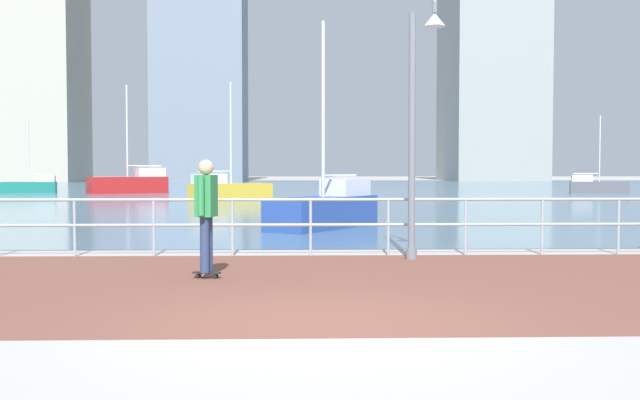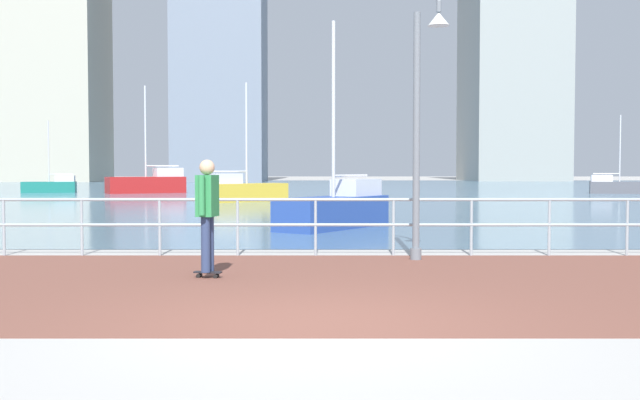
{
  "view_description": "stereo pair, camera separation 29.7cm",
  "coord_description": "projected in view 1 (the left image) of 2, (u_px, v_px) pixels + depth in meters",
  "views": [
    {
      "loc": [
        -0.22,
        -7.25,
        1.55
      ],
      "look_at": [
        0.1,
        3.53,
        1.1
      ],
      "focal_mm": 41.25,
      "sensor_mm": 36.0,
      "label": 1
    },
    {
      "loc": [
        0.08,
        -7.26,
        1.55
      ],
      "look_at": [
        0.1,
        3.53,
        1.1
      ],
      "focal_mm": 41.25,
      "sensor_mm": 36.0,
      "label": 2
    }
  ],
  "objects": [
    {
      "name": "sailboat_gray",
      "position": [
        31.0,
        186.0,
        48.15
      ],
      "size": [
        3.53,
        1.69,
        4.77
      ],
      "color": "#197266",
      "rests_on": "ground"
    },
    {
      "name": "sailboat_ivory",
      "position": [
        326.0,
        208.0,
        19.42
      ],
      "size": [
        3.14,
        3.86,
        5.41
      ],
      "color": "#284799",
      "rests_on": "ground"
    },
    {
      "name": "brick_paving",
      "position": [
        315.0,
        283.0,
        9.96
      ],
      "size": [
        28.0,
        6.48,
        0.01
      ],
      "primitive_type": "cube",
      "color": "brown",
      "rests_on": "ground"
    },
    {
      "name": "sailboat_blue",
      "position": [
        228.0,
        190.0,
        35.06
      ],
      "size": [
        3.95,
        3.52,
        5.7
      ],
      "color": "gold",
      "rests_on": "ground"
    },
    {
      "name": "waterfront_railing",
      "position": [
        311.0,
        216.0,
        13.17
      ],
      "size": [
        25.25,
        0.06,
        1.04
      ],
      "color": "#9EADB7",
      "rests_on": "ground"
    },
    {
      "name": "ground",
      "position": [
        302.0,
        193.0,
        47.26
      ],
      "size": [
        220.0,
        220.0,
        0.0
      ],
      "primitive_type": "plane",
      "color": "#ADAAA5"
    },
    {
      "name": "skateboarder",
      "position": [
        206.0,
        207.0,
        10.41
      ],
      "size": [
        0.41,
        0.56,
        1.69
      ],
      "color": "black",
      "rests_on": "ground"
    },
    {
      "name": "tower_slate",
      "position": [
        491.0,
        51.0,
        100.68
      ],
      "size": [
        12.05,
        15.41,
        37.33
      ],
      "color": "#939993",
      "rests_on": "ground"
    },
    {
      "name": "lamppost",
      "position": [
        419.0,
        104.0,
        12.39
      ],
      "size": [
        0.57,
        0.73,
        4.8
      ],
      "color": "slate",
      "rests_on": "ground"
    },
    {
      "name": "sailboat_white",
      "position": [
        130.0,
        183.0,
        47.45
      ],
      "size": [
        5.08,
        3.73,
        6.96
      ],
      "color": "#B21E1E",
      "rests_on": "ground"
    },
    {
      "name": "sailboat_red",
      "position": [
        597.0,
        186.0,
        47.27
      ],
      "size": [
        3.72,
        2.05,
        4.99
      ],
      "color": "#595960",
      "rests_on": "ground"
    },
    {
      "name": "harbor_water",
      "position": [
        301.0,
        189.0,
        58.14
      ],
      "size": [
        180.0,
        88.0,
        0.0
      ],
      "primitive_type": "cube",
      "color": "slate",
      "rests_on": "ground"
    },
    {
      "name": "tower_glass",
      "position": [
        6.0,
        6.0,
        91.32
      ],
      "size": [
        18.0,
        10.66,
        45.33
      ],
      "color": "#B2AD99",
      "rests_on": "ground"
    }
  ]
}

